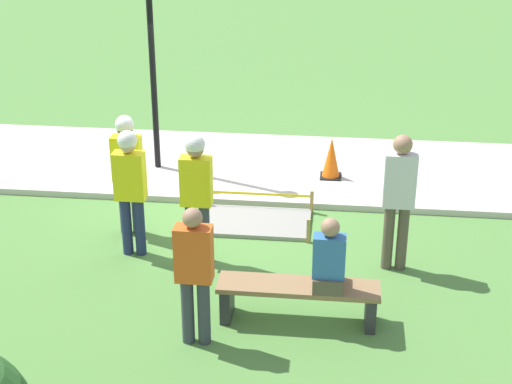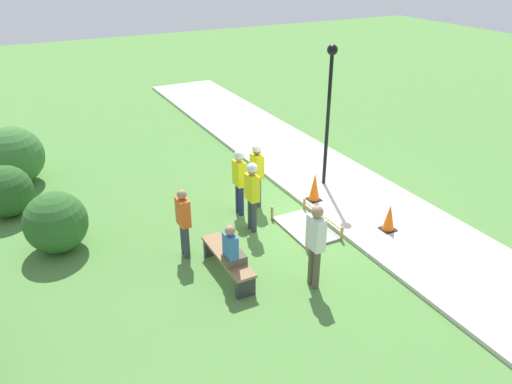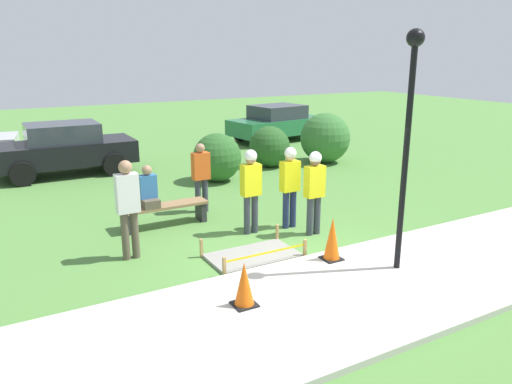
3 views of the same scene
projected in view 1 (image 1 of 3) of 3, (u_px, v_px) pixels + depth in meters
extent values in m
plane|color=#51843D|center=(214.00, 205.00, 12.04)|extent=(60.00, 60.00, 0.00)
cube|color=#BCB7AD|center=(229.00, 166.00, 13.37)|extent=(28.00, 2.99, 0.10)
cube|color=gray|center=(253.00, 222.00, 11.42)|extent=(1.64, 0.96, 0.06)
cube|color=tan|center=(312.00, 202.00, 11.71)|extent=(0.05, 0.05, 0.36)
cube|color=tan|center=(203.00, 197.00, 11.88)|extent=(0.05, 0.05, 0.36)
cube|color=tan|center=(308.00, 231.00, 10.83)|extent=(0.05, 0.05, 0.36)
cube|color=tan|center=(191.00, 225.00, 11.01)|extent=(0.05, 0.05, 0.36)
cube|color=yellow|center=(257.00, 194.00, 11.76)|extent=(1.64, 0.00, 0.04)
cube|color=black|center=(331.00, 176.00, 12.79)|extent=(0.34, 0.34, 0.02)
cone|color=orange|center=(331.00, 157.00, 12.65)|extent=(0.29, 0.29, 0.65)
cube|color=black|center=(193.00, 188.00, 12.36)|extent=(0.34, 0.34, 0.02)
cone|color=orange|center=(192.00, 165.00, 12.20)|extent=(0.29, 0.29, 0.76)
cube|color=#2D2D33|center=(370.00, 309.00, 8.94)|extent=(0.12, 0.40, 0.43)
cube|color=#2D2D33|center=(227.00, 301.00, 9.11)|extent=(0.12, 0.40, 0.43)
cube|color=olive|center=(299.00, 287.00, 8.93)|extent=(1.86, 0.44, 0.06)
cube|color=brown|center=(328.00, 279.00, 8.85)|extent=(0.34, 0.44, 0.18)
cube|color=#336BAD|center=(329.00, 256.00, 8.63)|extent=(0.36, 0.20, 0.50)
sphere|color=#A37A5B|center=(330.00, 227.00, 8.49)|extent=(0.21, 0.21, 0.21)
cylinder|color=#383D47|center=(205.00, 233.00, 10.26)|extent=(0.14, 0.14, 0.82)
cylinder|color=#383D47|center=(191.00, 232.00, 10.28)|extent=(0.14, 0.14, 0.82)
cube|color=yellow|center=(196.00, 181.00, 9.97)|extent=(0.40, 0.22, 0.65)
sphere|color=#A37A5B|center=(195.00, 149.00, 9.79)|extent=(0.22, 0.22, 0.22)
sphere|color=white|center=(195.00, 144.00, 9.77)|extent=(0.26, 0.26, 0.26)
cylinder|color=#383D47|center=(137.00, 207.00, 11.01)|extent=(0.14, 0.14, 0.81)
cylinder|color=#383D47|center=(124.00, 206.00, 11.03)|extent=(0.14, 0.14, 0.81)
cube|color=yellow|center=(127.00, 158.00, 10.72)|extent=(0.40, 0.22, 0.64)
sphere|color=brown|center=(125.00, 129.00, 10.55)|extent=(0.22, 0.22, 0.22)
sphere|color=white|center=(124.00, 124.00, 10.52)|extent=(0.25, 0.25, 0.25)
cylinder|color=navy|center=(140.00, 227.00, 10.44)|extent=(0.14, 0.14, 0.82)
cylinder|color=navy|center=(127.00, 226.00, 10.46)|extent=(0.14, 0.14, 0.82)
cube|color=yellow|center=(130.00, 176.00, 10.15)|extent=(0.40, 0.22, 0.65)
sphere|color=tan|center=(127.00, 145.00, 9.97)|extent=(0.22, 0.22, 0.22)
sphere|color=white|center=(127.00, 140.00, 9.95)|extent=(0.25, 0.25, 0.25)
cylinder|color=#383D47|center=(204.00, 312.00, 8.56)|extent=(0.14, 0.14, 0.80)
cylinder|color=#383D47|center=(188.00, 311.00, 8.58)|extent=(0.14, 0.14, 0.80)
cube|color=#E55B1E|center=(194.00, 254.00, 8.28)|extent=(0.40, 0.22, 0.63)
sphere|color=#A37A5B|center=(192.00, 218.00, 8.11)|extent=(0.22, 0.22, 0.22)
cylinder|color=brown|center=(402.00, 238.00, 10.06)|extent=(0.14, 0.14, 0.89)
cylinder|color=brown|center=(388.00, 237.00, 10.08)|extent=(0.14, 0.14, 0.89)
cube|color=silver|center=(400.00, 180.00, 9.75)|extent=(0.40, 0.22, 0.71)
sphere|color=#A37A5B|center=(403.00, 144.00, 9.55)|extent=(0.24, 0.24, 0.24)
cylinder|color=black|center=(152.00, 60.00, 12.45)|extent=(0.10, 0.10, 3.67)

